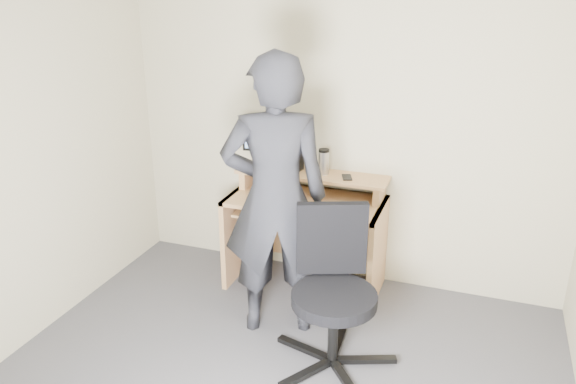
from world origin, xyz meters
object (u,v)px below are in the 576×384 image
Objects in this scene: monitor at (270,137)px; person at (275,199)px; desk at (308,219)px; office_chair at (333,284)px.

monitor is 0.86m from person.
office_chair is (0.46, -0.92, 0.00)m from desk.
monitor reaches higher than office_chair.
person reaches higher than office_chair.
monitor is at bearing -89.03° from person.
person reaches higher than desk.
monitor is 0.44× the size of office_chair.
monitor is 1.43m from office_chair.
desk is 1.19× the size of office_chair.
office_chair reaches higher than desk.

